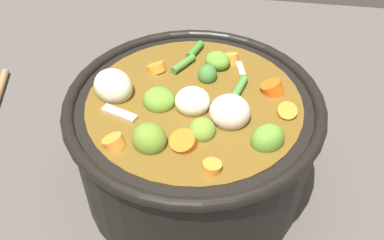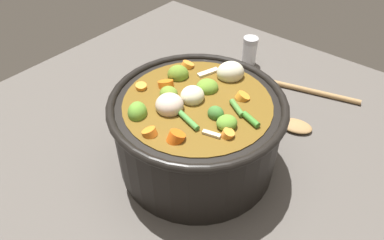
% 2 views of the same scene
% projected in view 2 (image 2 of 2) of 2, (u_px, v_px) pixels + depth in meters
% --- Properties ---
extents(ground_plane, '(1.10, 1.10, 0.00)m').
position_uv_depth(ground_plane, '(197.00, 160.00, 0.68)').
color(ground_plane, '#514C47').
extents(cooking_pot, '(0.31, 0.31, 0.17)m').
position_uv_depth(cooking_pot, '(197.00, 130.00, 0.63)').
color(cooking_pot, black).
rests_on(cooking_pot, ground_plane).
extents(wooden_spoon, '(0.24, 0.21, 0.01)m').
position_uv_depth(wooden_spoon, '(301.00, 108.00, 0.79)').
color(wooden_spoon, '#A0794A').
rests_on(wooden_spoon, ground_plane).
extents(salt_shaker, '(0.04, 0.04, 0.08)m').
position_uv_depth(salt_shaker, '(249.00, 51.00, 0.92)').
color(salt_shaker, silver).
rests_on(salt_shaker, ground_plane).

